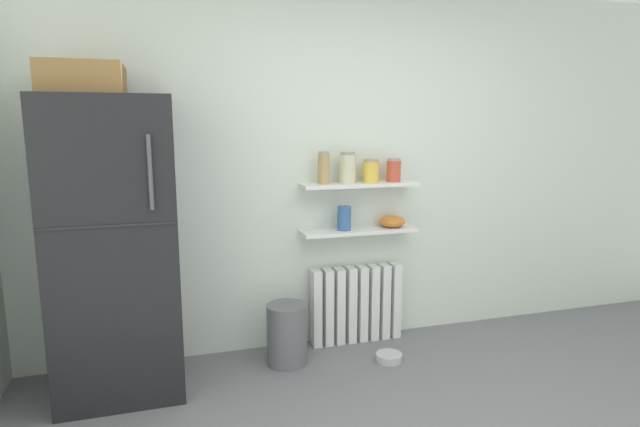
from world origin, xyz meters
name	(u,v)px	position (x,y,z in m)	size (l,w,h in m)	color
back_wall	(334,168)	(0.00, 2.05, 1.30)	(7.04, 0.10, 2.60)	silver
refrigerator	(115,242)	(-1.50, 1.68, 0.93)	(0.71, 0.68, 1.95)	black
radiator	(356,304)	(0.14, 1.92, 0.29)	(0.69, 0.12, 0.57)	white
wall_shelf_lower	(359,231)	(0.14, 1.89, 0.85)	(0.85, 0.22, 0.03)	white
wall_shelf_upper	(359,185)	(0.14, 1.89, 1.19)	(0.85, 0.22, 0.03)	white
storage_jar_0	(324,168)	(-0.13, 1.89, 1.32)	(0.08, 0.08, 0.23)	tan
storage_jar_1	(348,168)	(0.05, 1.89, 1.31)	(0.12, 0.12, 0.22)	beige
storage_jar_2	(371,171)	(0.23, 1.89, 1.29)	(0.12, 0.12, 0.17)	yellow
storage_jar_3	(394,170)	(0.40, 1.89, 1.29)	(0.10, 0.10, 0.17)	#C64C38
vase	(344,218)	(0.02, 1.89, 0.95)	(0.10, 0.10, 0.17)	#38609E
shelf_bowl	(392,221)	(0.40, 1.89, 0.91)	(0.19, 0.19, 0.09)	orange
trash_bin	(287,334)	(-0.45, 1.70, 0.21)	(0.27, 0.27, 0.42)	slate
pet_food_bowl	(389,357)	(0.24, 1.53, 0.03)	(0.18, 0.18, 0.05)	#B7B7BC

